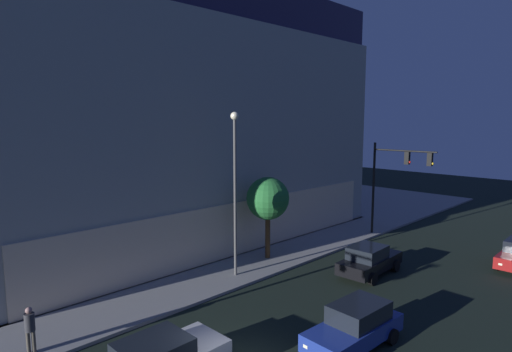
{
  "coord_description": "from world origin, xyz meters",
  "views": [
    {
      "loc": [
        -8.74,
        -9.98,
        8.71
      ],
      "look_at": [
        6.92,
        5.82,
        5.73
      ],
      "focal_mm": 29.47,
      "sensor_mm": 36.0,
      "label": 1
    }
  ],
  "objects_px": {
    "sidewalk_tree": "(268,199)",
    "car_blue": "(355,326)",
    "modern_building": "(132,119)",
    "street_lamp_sidewalk": "(235,176)",
    "traffic_light_far_corner": "(395,172)",
    "pedestrian_waiting": "(30,326)",
    "car_black": "(369,260)"
  },
  "relations": [
    {
      "from": "traffic_light_far_corner",
      "to": "pedestrian_waiting",
      "type": "bearing_deg",
      "value": 175.87
    },
    {
      "from": "modern_building",
      "to": "traffic_light_far_corner",
      "type": "xyz_separation_m",
      "value": [
        10.84,
        -18.17,
        -3.79
      ]
    },
    {
      "from": "sidewalk_tree",
      "to": "car_black",
      "type": "xyz_separation_m",
      "value": [
        2.26,
        -5.8,
        -3.03
      ]
    },
    {
      "from": "sidewalk_tree",
      "to": "car_blue",
      "type": "distance_m",
      "value": 11.05
    },
    {
      "from": "pedestrian_waiting",
      "to": "car_blue",
      "type": "distance_m",
      "value": 12.12
    },
    {
      "from": "street_lamp_sidewalk",
      "to": "traffic_light_far_corner",
      "type": "bearing_deg",
      "value": -10.13
    },
    {
      "from": "street_lamp_sidewalk",
      "to": "car_black",
      "type": "bearing_deg",
      "value": -41.57
    },
    {
      "from": "traffic_light_far_corner",
      "to": "car_black",
      "type": "relative_size",
      "value": 1.5
    },
    {
      "from": "sidewalk_tree",
      "to": "car_black",
      "type": "height_order",
      "value": "sidewalk_tree"
    },
    {
      "from": "modern_building",
      "to": "car_black",
      "type": "xyz_separation_m",
      "value": [
        3.05,
        -20.79,
        -7.9
      ]
    },
    {
      "from": "sidewalk_tree",
      "to": "pedestrian_waiting",
      "type": "height_order",
      "value": "sidewalk_tree"
    },
    {
      "from": "street_lamp_sidewalk",
      "to": "car_blue",
      "type": "bearing_deg",
      "value": -100.23
    },
    {
      "from": "traffic_light_far_corner",
      "to": "car_blue",
      "type": "relative_size",
      "value": 1.55
    },
    {
      "from": "traffic_light_far_corner",
      "to": "car_black",
      "type": "height_order",
      "value": "traffic_light_far_corner"
    },
    {
      "from": "traffic_light_far_corner",
      "to": "pedestrian_waiting",
      "type": "distance_m",
      "value": 24.48
    },
    {
      "from": "street_lamp_sidewalk",
      "to": "sidewalk_tree",
      "type": "xyz_separation_m",
      "value": [
        3.4,
        0.78,
        -1.81
      ]
    },
    {
      "from": "modern_building",
      "to": "street_lamp_sidewalk",
      "type": "distance_m",
      "value": 16.27
    },
    {
      "from": "car_blue",
      "to": "pedestrian_waiting",
      "type": "bearing_deg",
      "value": 138.95
    },
    {
      "from": "car_blue",
      "to": "traffic_light_far_corner",
      "type": "bearing_deg",
      "value": 22.52
    },
    {
      "from": "car_blue",
      "to": "modern_building",
      "type": "bearing_deg",
      "value": 80.32
    },
    {
      "from": "modern_building",
      "to": "sidewalk_tree",
      "type": "xyz_separation_m",
      "value": [
        0.8,
        -14.99,
        -4.87
      ]
    },
    {
      "from": "modern_building",
      "to": "car_black",
      "type": "distance_m",
      "value": 22.45
    },
    {
      "from": "street_lamp_sidewalk",
      "to": "car_blue",
      "type": "distance_m",
      "value": 10.01
    },
    {
      "from": "traffic_light_far_corner",
      "to": "pedestrian_waiting",
      "type": "relative_size",
      "value": 3.8
    },
    {
      "from": "modern_building",
      "to": "pedestrian_waiting",
      "type": "bearing_deg",
      "value": -128.98
    },
    {
      "from": "traffic_light_far_corner",
      "to": "pedestrian_waiting",
      "type": "height_order",
      "value": "traffic_light_far_corner"
    },
    {
      "from": "pedestrian_waiting",
      "to": "car_blue",
      "type": "bearing_deg",
      "value": -41.05
    },
    {
      "from": "traffic_light_far_corner",
      "to": "car_blue",
      "type": "bearing_deg",
      "value": -157.48
    },
    {
      "from": "traffic_light_far_corner",
      "to": "street_lamp_sidewalk",
      "type": "xyz_separation_m",
      "value": [
        -13.44,
        2.4,
        0.73
      ]
    },
    {
      "from": "traffic_light_far_corner",
      "to": "car_blue",
      "type": "distance_m",
      "value": 16.75
    },
    {
      "from": "modern_building",
      "to": "sidewalk_tree",
      "type": "distance_m",
      "value": 15.78
    },
    {
      "from": "modern_building",
      "to": "traffic_light_far_corner",
      "type": "relative_size",
      "value": 4.33
    }
  ]
}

